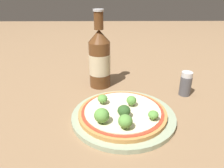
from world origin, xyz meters
The scene contains 11 objects.
ground_plane centered at (0.00, 0.00, 0.00)m, with size 3.00×3.00×0.00m, color #846647.
plate centered at (-0.01, -0.03, 0.01)m, with size 0.26×0.26×0.01m.
pizza centered at (-0.01, -0.03, 0.02)m, with size 0.22×0.22×0.01m.
broccoli_floret_0 centered at (0.01, -0.01, 0.04)m, with size 0.03×0.03×0.03m.
broccoli_floret_1 centered at (0.06, -0.08, 0.04)m, with size 0.02×0.02×0.02m.
broccoli_floret_2 centered at (-0.06, -0.09, 0.05)m, with size 0.04×0.04×0.04m.
broccoli_floret_3 centered at (-0.01, -0.06, 0.04)m, with size 0.03×0.03×0.03m.
broccoli_floret_4 centered at (-0.01, -0.11, 0.05)m, with size 0.03×0.03×0.03m.
broccoli_floret_5 centered at (-0.06, 0.00, 0.04)m, with size 0.03×0.03×0.03m.
beer_bottle centered at (-0.08, 0.17, 0.09)m, with size 0.07×0.07×0.25m.
pepper_shaker centered at (0.19, 0.10, 0.04)m, with size 0.03×0.03×0.08m.
Camera 1 is at (-0.04, -0.50, 0.32)m, focal length 35.00 mm.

